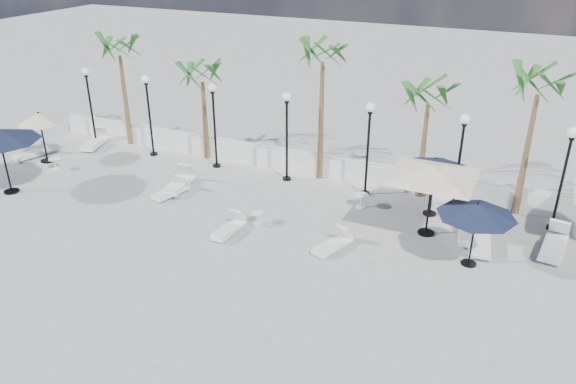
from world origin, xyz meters
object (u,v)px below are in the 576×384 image
at_px(lounger_3, 179,183).
at_px(lounger_8, 554,245).
at_px(lounger_4, 333,244).
at_px(lounger_0, 32,153).
at_px(parasol_navy_right, 477,210).
at_px(lounger_1, 95,142).
at_px(parasol_cream_sq_a, 434,167).
at_px(parasol_cream_small, 39,119).
at_px(lounger_5, 229,228).
at_px(lounger_6, 480,239).
at_px(lounger_2, 171,191).
at_px(lounger_7, 469,229).
at_px(parasol_navy_mid, 435,164).

bearing_deg(lounger_3, lounger_8, -5.92).
xyz_separation_m(lounger_4, lounger_8, (6.76, 2.92, 0.06)).
height_order(lounger_0, parasol_navy_right, parasol_navy_right).
relative_size(lounger_1, parasol_cream_sq_a, 0.37).
bearing_deg(lounger_0, lounger_8, 16.10).
xyz_separation_m(parasol_cream_sq_a, parasol_cream_small, (-17.44, -0.50, -0.53)).
bearing_deg(lounger_5, lounger_6, 22.26).
bearing_deg(lounger_0, lounger_4, 6.59).
relative_size(lounger_0, parasol_cream_small, 0.78).
bearing_deg(lounger_5, parasol_cream_small, 171.15).
height_order(lounger_3, lounger_4, lounger_3).
bearing_deg(lounger_4, lounger_8, 43.22).
distance_m(lounger_0, parasol_cream_sq_a, 18.60).
distance_m(lounger_2, lounger_4, 7.53).
bearing_deg(lounger_4, parasol_navy_right, 32.55).
bearing_deg(lounger_7, parasol_cream_sq_a, -169.22).
xyz_separation_m(lounger_7, parasol_cream_sq_a, (-1.41, -0.47, 2.31)).
distance_m(lounger_1, parasol_navy_right, 18.81).
xyz_separation_m(lounger_2, parasol_navy_mid, (9.86, 2.73, 1.82)).
xyz_separation_m(lounger_1, lounger_4, (14.12, -4.35, -0.05)).
bearing_deg(lounger_1, lounger_5, -40.63).
relative_size(lounger_4, parasol_cream_small, 0.70).
height_order(lounger_4, lounger_5, lounger_5).
bearing_deg(lounger_1, lounger_2, -40.62).
distance_m(lounger_6, parasol_cream_small, 19.37).
distance_m(lounger_1, lounger_2, 7.39).
distance_m(lounger_4, parasol_cream_sq_a, 4.28).
bearing_deg(lounger_8, parasol_cream_small, -170.43).
relative_size(lounger_0, lounger_5, 1.12).
relative_size(lounger_4, lounger_5, 1.01).
bearing_deg(lounger_7, lounger_5, -164.29).
height_order(lounger_3, lounger_7, lounger_7).
xyz_separation_m(lounger_5, parasol_navy_mid, (6.18, 4.45, 1.83)).
height_order(lounger_4, parasol_cream_sq_a, parasol_cream_sq_a).
distance_m(lounger_2, parasol_cream_sq_a, 10.39).
bearing_deg(parasol_cream_sq_a, lounger_7, 18.56).
distance_m(lounger_7, parasol_navy_right, 2.56).
bearing_deg(lounger_2, lounger_6, 18.29).
bearing_deg(lounger_1, lounger_8, -19.51).
height_order(lounger_4, parasol_navy_right, parasol_navy_right).
xyz_separation_m(lounger_1, parasol_navy_right, (18.43, -3.38, 1.70)).
bearing_deg(parasol_navy_mid, parasol_cream_sq_a, -83.15).
distance_m(lounger_0, lounger_6, 20.29).
distance_m(lounger_0, lounger_2, 8.43).
bearing_deg(lounger_2, lounger_4, 3.78).
relative_size(lounger_2, lounger_3, 0.83).
distance_m(lounger_2, lounger_7, 11.58).
bearing_deg(parasol_navy_mid, lounger_5, -144.22).
relative_size(lounger_7, parasol_cream_small, 0.93).
bearing_deg(lounger_6, parasol_navy_right, -103.87).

